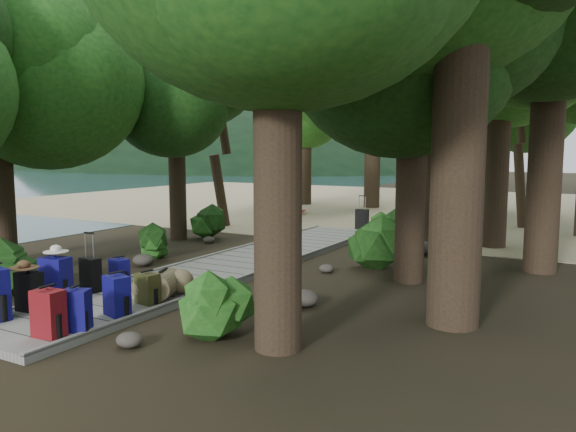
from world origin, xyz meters
The scene contains 44 objects.
ground centered at (0.00, 0.00, 0.00)m, with size 120.00×120.00×0.00m, color black.
sand_beach centered at (0.00, 16.00, 0.01)m, with size 40.00×22.00×0.02m, color tan.
water_bay centered at (-32.00, 25.00, 0.00)m, with size 50.00×60.00×0.02m, color #25434D.
distant_hill centered at (-40.00, 48.00, 0.00)m, with size 32.00×16.00×12.00m, color black.
boardwalk centered at (0.00, 1.00, 0.06)m, with size 2.00×12.00×0.12m, color gray.
backpack_left_b centered at (-0.65, -3.70, 0.46)m, with size 0.36×0.26×0.67m, color black, non-canonical shape.
backpack_left_c centered at (-0.72, -3.16, 0.53)m, with size 0.44×0.31×0.82m, color navy, non-canonical shape.
backpack_left_d centered at (-0.70, -1.80, 0.38)m, with size 0.35×0.25×0.53m, color navy, non-canonical shape.
backpack_right_a centered at (0.65, -4.37, 0.47)m, with size 0.39×0.28×0.70m, color maroon, non-canonical shape.
backpack_right_b centered at (0.78, -4.03, 0.44)m, with size 0.36×0.25×0.64m, color navy, non-canonical shape.
backpack_right_c centered at (0.71, -3.22, 0.45)m, with size 0.39×0.28×0.66m, color navy, non-canonical shape.
backpack_right_d centered at (0.65, -2.51, 0.39)m, with size 0.36×0.26×0.54m, color #393916, non-canonical shape.
duffel_right_khaki centered at (0.64, -2.11, 0.34)m, with size 0.45×0.67×0.45m, color brown, non-canonical shape.
suitcase_on_boardwalk centered at (-0.77, -2.41, 0.42)m, with size 0.38×0.21×0.59m, color black, non-canonical shape.
lone_suitcase_on_sand centered at (0.28, 7.72, 0.34)m, with size 0.41×0.24×0.65m, color black, non-canonical shape.
hat_brown centered at (-0.69, -3.74, 0.86)m, with size 0.44×0.44×0.13m, color #51351E, non-canonical shape.
hat_white centered at (-0.74, -3.11, 1.00)m, with size 0.39×0.39×0.13m, color silver, non-canonical shape.
kayak centered at (-3.54, 10.42, 0.16)m, with size 0.63×2.87×0.29m, color #A0130D.
sun_lounger centered at (2.99, 9.21, 0.36)m, with size 0.67×2.09×0.67m, color silver, non-canonical shape.
tree_right_c centered at (3.73, 1.52, 4.12)m, with size 4.76×4.76×8.24m, color black, non-canonical shape.
tree_right_d centered at (5.91, 3.74, 4.89)m, with size 5.33×5.33×9.77m, color black, non-canonical shape.
tree_right_e centered at (4.52, 6.45, 4.69)m, with size 5.22×5.22×9.39m, color black, non-canonical shape.
tree_left_c centered at (-3.73, 3.46, 3.49)m, with size 4.02×4.02×6.98m, color black, non-canonical shape.
tree_back_a centered at (-1.95, 14.48, 5.04)m, with size 5.82×5.82×10.08m, color black, non-canonical shape.
tree_back_b centered at (1.83, 15.92, 4.48)m, with size 5.02×5.02×8.97m, color black, non-canonical shape.
tree_back_c centered at (4.83, 15.21, 4.24)m, with size 4.72×4.72×8.49m, color black, non-canonical shape.
tree_back_d centered at (-5.20, 14.30, 4.23)m, with size 5.08×5.08×8.46m, color black, non-canonical shape.
palm_right_a centered at (3.29, 5.30, 3.70)m, with size 4.35×4.35×7.41m, color #184413, non-canonical shape.
palm_right_b centered at (4.75, 11.01, 4.16)m, with size 4.31×4.31×8.32m, color #184413, non-canonical shape.
palm_right_c centered at (2.68, 12.92, 3.48)m, with size 4.38×4.38×6.97m, color #184413, non-canonical shape.
palm_left_a centered at (-4.38, 6.27, 3.64)m, with size 4.58×4.58×7.29m, color #184413, non-canonical shape.
rock_left_b centered at (-2.41, -1.83, 0.09)m, with size 0.34×0.31×0.19m, color #4C473F, non-canonical shape.
rock_left_c centered at (-1.89, 0.07, 0.14)m, with size 0.49×0.44×0.27m, color #4C473F, non-canonical shape.
rock_left_d centered at (-2.49, 3.26, 0.09)m, with size 0.34×0.30×0.18m, color #4C473F, non-canonical shape.
rock_right_a centered at (1.64, -3.91, 0.10)m, with size 0.37×0.33×0.20m, color #4C473F, non-canonical shape.
rock_right_b centered at (2.75, -1.08, 0.14)m, with size 0.52×0.47×0.29m, color #4C473F, non-canonical shape.
rock_right_c centered at (1.98, 1.45, 0.09)m, with size 0.32×0.29×0.18m, color #4C473F, non-canonical shape.
rock_right_d centered at (3.14, 4.43, 0.17)m, with size 0.63×0.57×0.35m, color #4C473F, non-canonical shape.
shrub_left_a centered at (-2.28, -2.97, 0.50)m, with size 1.12×1.12×1.01m, color #154715, non-canonical shape.
shrub_left_b centered at (-2.32, 0.77, 0.35)m, with size 0.77×0.77×0.69m, color #154715, non-canonical shape.
shrub_left_c centered at (-2.90, 4.06, 0.51)m, with size 1.13×1.13×1.02m, color #154715, non-canonical shape.
shrub_right_a centered at (2.33, -2.99, 0.44)m, with size 0.98×0.98×0.88m, color #154715, non-canonical shape.
shrub_right_b centered at (2.78, 2.16, 0.57)m, with size 1.26×1.26×1.13m, color #154715, non-canonical shape.
shrub_right_c centered at (1.78, 5.92, 0.42)m, with size 0.92×0.92×0.83m, color #154715, non-canonical shape.
Camera 1 is at (6.94, -9.12, 2.60)m, focal length 35.00 mm.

